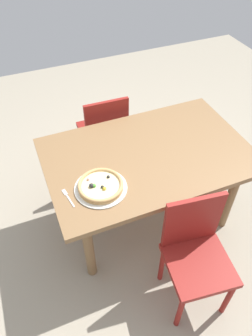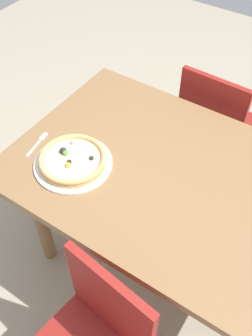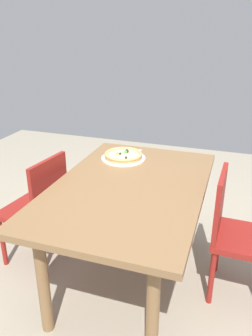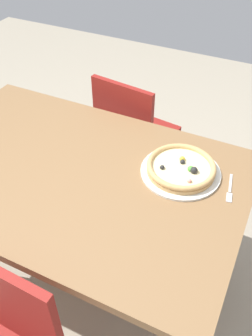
% 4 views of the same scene
% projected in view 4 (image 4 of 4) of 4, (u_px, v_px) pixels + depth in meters
% --- Properties ---
extents(ground_plane, '(6.00, 6.00, 0.00)m').
position_uv_depth(ground_plane, '(85.00, 268.00, 2.06)').
color(ground_plane, '#9E937F').
extents(dining_table, '(1.48, 0.95, 0.75)m').
position_uv_depth(dining_table, '(74.00, 186.00, 1.62)').
color(dining_table, olive).
rests_on(dining_table, ground).
extents(chair_near, '(0.45, 0.45, 0.87)m').
position_uv_depth(chair_near, '(133.00, 134.00, 2.21)').
color(chair_near, maroon).
rests_on(chair_near, ground).
extents(plate, '(0.34, 0.34, 0.01)m').
position_uv_depth(plate, '(180.00, 172.00, 1.54)').
color(plate, silver).
rests_on(plate, dining_table).
extents(pizza, '(0.29, 0.29, 0.05)m').
position_uv_depth(pizza, '(181.00, 167.00, 1.52)').
color(pizza, tan).
rests_on(pizza, plate).
extents(fork, '(0.04, 0.17, 0.00)m').
position_uv_depth(fork, '(230.00, 190.00, 1.46)').
color(fork, silver).
rests_on(fork, dining_table).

